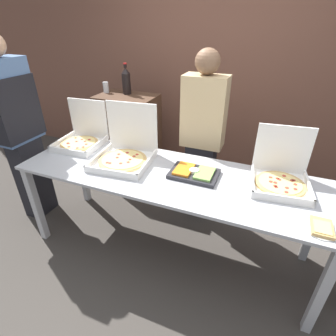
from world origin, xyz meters
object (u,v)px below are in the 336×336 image
object	(u,v)px
soda_can_silver	(106,87)
person_guest_plaid	(202,137)
pizza_box_far_right	(125,152)
paper_plate_front_center	(322,228)
pizza_box_far_left	(82,137)
person_server_vest	(17,125)
soda_bottle	(126,81)
pizza_box_near_left	(281,175)
veggie_tray	(194,173)

from	to	relation	value
soda_can_silver	person_guest_plaid	size ratio (longest dim) A/B	0.07
pizza_box_far_right	person_guest_plaid	xyz separation A→B (m)	(0.53, 0.58, -0.01)
paper_plate_front_center	pizza_box_far_left	bearing A→B (deg)	167.70
person_server_vest	soda_bottle	bearing A→B (deg)	151.03
paper_plate_front_center	soda_can_silver	distance (m)	2.62
pizza_box_near_left	veggie_tray	xyz separation A→B (m)	(-0.63, -0.13, -0.05)
veggie_tray	soda_can_silver	bearing A→B (deg)	146.05
paper_plate_front_center	soda_bottle	size ratio (longest dim) A/B	0.59
pizza_box_far_left	soda_can_silver	world-z (taller)	soda_can_silver
pizza_box_far_left	person_guest_plaid	size ratio (longest dim) A/B	0.27
paper_plate_front_center	soda_bottle	bearing A→B (deg)	147.48
soda_can_silver	person_server_vest	bearing A→B (deg)	-107.86
pizza_box_far_right	soda_bottle	size ratio (longest dim) A/B	1.54
soda_can_silver	person_server_vest	distance (m)	1.09
pizza_box_near_left	person_server_vest	world-z (taller)	person_server_vest
pizza_box_far_right	paper_plate_front_center	bearing A→B (deg)	-17.83
veggie_tray	soda_bottle	distance (m)	1.57
veggie_tray	person_guest_plaid	world-z (taller)	person_guest_plaid
pizza_box_far_right	pizza_box_far_left	bearing A→B (deg)	161.34
paper_plate_front_center	soda_can_silver	size ratio (longest dim) A/B	1.61
soda_can_silver	pizza_box_far_left	bearing A→B (deg)	-74.95
pizza_box_far_right	veggie_tray	bearing A→B (deg)	-7.70
pizza_box_near_left	person_guest_plaid	bearing A→B (deg)	140.51
pizza_box_near_left	veggie_tray	distance (m)	0.64
soda_can_silver	person_guest_plaid	bearing A→B (deg)	-14.86
pizza_box_far_right	soda_bottle	bearing A→B (deg)	112.32
pizza_box_far_right	paper_plate_front_center	xyz separation A→B (m)	(1.51, -0.32, -0.07)
soda_bottle	person_server_vest	size ratio (longest dim) A/B	0.19
soda_bottle	soda_can_silver	bearing A→B (deg)	-170.78
pizza_box_near_left	pizza_box_far_left	bearing A→B (deg)	172.78
soda_can_silver	person_guest_plaid	world-z (taller)	person_guest_plaid
pizza_box_far_left	soda_bottle	size ratio (longest dim) A/B	1.32
soda_bottle	person_guest_plaid	bearing A→B (deg)	-20.41
veggie_tray	person_server_vest	distance (m)	1.75
soda_bottle	person_server_vest	distance (m)	1.24
soda_bottle	person_server_vest	bearing A→B (deg)	-118.97
paper_plate_front_center	veggie_tray	distance (m)	0.93
soda_can_silver	paper_plate_front_center	bearing A→B (deg)	-28.65
pizza_box_far_left	person_server_vest	world-z (taller)	person_server_vest
pizza_box_far_right	paper_plate_front_center	size ratio (longest dim) A/B	2.62
pizza_box_far_right	soda_can_silver	size ratio (longest dim) A/B	4.24
pizza_box_far_left	person_guest_plaid	distance (m)	1.18
pizza_box_near_left	person_server_vest	size ratio (longest dim) A/B	0.26
paper_plate_front_center	soda_bottle	xyz separation A→B (m)	(-2.02, 1.29, 0.44)
paper_plate_front_center	person_server_vest	xyz separation A→B (m)	(-2.61, 0.22, 0.19)
veggie_tray	person_guest_plaid	size ratio (longest dim) A/B	0.22
veggie_tray	soda_bottle	bearing A→B (deg)	139.21
pizza_box_far_right	pizza_box_near_left	xyz separation A→B (m)	(1.25, 0.11, -0.01)
pizza_box_far_right	pizza_box_near_left	bearing A→B (deg)	-0.95
person_guest_plaid	person_server_vest	size ratio (longest dim) A/B	0.93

